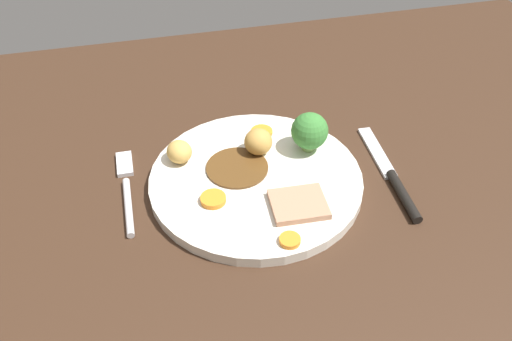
# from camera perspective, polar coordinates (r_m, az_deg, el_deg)

# --- Properties ---
(dining_table) EXTENTS (1.20, 0.84, 0.04)m
(dining_table) POSITION_cam_1_polar(r_m,az_deg,el_deg) (0.70, 1.70, -2.27)
(dining_table) COLOR #382316
(dining_table) RESTS_ON ground
(dinner_plate) EXTENTS (0.26, 0.26, 0.01)m
(dinner_plate) POSITION_cam_1_polar(r_m,az_deg,el_deg) (0.68, -0.00, -1.08)
(dinner_plate) COLOR silver
(dinner_plate) RESTS_ON dining_table
(gravy_pool) EXTENTS (0.08, 0.08, 0.00)m
(gravy_pool) POSITION_cam_1_polar(r_m,az_deg,el_deg) (0.69, -1.97, 0.30)
(gravy_pool) COLOR #563819
(gravy_pool) RESTS_ON dinner_plate
(meat_slice_main) EXTENTS (0.07, 0.06, 0.01)m
(meat_slice_main) POSITION_cam_1_polar(r_m,az_deg,el_deg) (0.64, 4.44, -3.51)
(meat_slice_main) COLOR tan
(meat_slice_main) RESTS_ON dinner_plate
(roast_potato_left) EXTENTS (0.04, 0.04, 0.03)m
(roast_potato_left) POSITION_cam_1_polar(r_m,az_deg,el_deg) (0.70, -7.97, 1.95)
(roast_potato_left) COLOR tan
(roast_potato_left) RESTS_ON dinner_plate
(roast_potato_right) EXTENTS (0.05, 0.05, 0.03)m
(roast_potato_right) POSITION_cam_1_polar(r_m,az_deg,el_deg) (0.70, 0.24, 3.01)
(roast_potato_right) COLOR #BC8C42
(roast_potato_right) RESTS_ON dinner_plate
(carrot_coin_front) EXTENTS (0.03, 0.03, 0.00)m
(carrot_coin_front) POSITION_cam_1_polar(r_m,az_deg,el_deg) (0.75, 0.59, 4.03)
(carrot_coin_front) COLOR orange
(carrot_coin_front) RESTS_ON dinner_plate
(carrot_coin_back) EXTENTS (0.02, 0.02, 0.01)m
(carrot_coin_back) POSITION_cam_1_polar(r_m,az_deg,el_deg) (0.60, 3.54, -7.24)
(carrot_coin_back) COLOR orange
(carrot_coin_back) RESTS_ON dinner_plate
(carrot_coin_side) EXTENTS (0.03, 0.03, 0.01)m
(carrot_coin_side) POSITION_cam_1_polar(r_m,az_deg,el_deg) (0.65, -4.47, -2.98)
(carrot_coin_side) COLOR orange
(carrot_coin_side) RESTS_ON dinner_plate
(broccoli_floret) EXTENTS (0.05, 0.05, 0.05)m
(broccoli_floret) POSITION_cam_1_polar(r_m,az_deg,el_deg) (0.71, 5.59, 4.07)
(broccoli_floret) COLOR #8CB766
(broccoli_floret) RESTS_ON dinner_plate
(fork) EXTENTS (0.02, 0.15, 0.01)m
(fork) POSITION_cam_1_polar(r_m,az_deg,el_deg) (0.70, -13.29, -1.80)
(fork) COLOR silver
(fork) RESTS_ON dining_table
(knife) EXTENTS (0.02, 0.19, 0.01)m
(knife) POSITION_cam_1_polar(r_m,az_deg,el_deg) (0.71, 14.06, -0.83)
(knife) COLOR black
(knife) RESTS_ON dining_table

